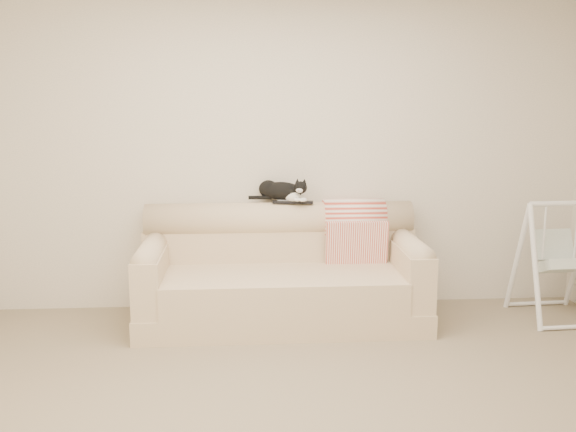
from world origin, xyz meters
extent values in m
plane|color=#7C6E56|center=(0.00, 0.00, 0.00)|extent=(5.00, 5.00, 0.00)
cube|color=beige|center=(0.00, 2.00, 1.30)|extent=(5.00, 0.04, 2.60)
cube|color=beige|center=(0.00, -2.00, 1.30)|extent=(5.00, 0.04, 2.60)
cube|color=tan|center=(-0.04, 1.53, 0.09)|extent=(2.20, 0.90, 0.18)
cube|color=tan|center=(-0.04, 1.42, 0.30)|extent=(1.80, 0.68, 0.24)
cube|color=tan|center=(-0.04, 1.87, 0.43)|extent=(2.20, 0.22, 0.50)
cylinder|color=tan|center=(-0.04, 1.87, 0.76)|extent=(2.16, 0.28, 0.28)
cube|color=tan|center=(-1.03, 1.53, 0.39)|extent=(0.20, 0.88, 0.42)
cylinder|color=tan|center=(-1.03, 1.53, 0.60)|extent=(0.18, 0.84, 0.18)
cube|color=tan|center=(0.95, 1.53, 0.39)|extent=(0.20, 0.88, 0.42)
cylinder|color=tan|center=(0.95, 1.53, 0.60)|extent=(0.18, 0.84, 0.18)
cube|color=black|center=(0.00, 1.83, 0.91)|extent=(0.18, 0.07, 0.02)
cube|color=gray|center=(0.00, 1.83, 0.92)|extent=(0.10, 0.05, 0.01)
cube|color=black|center=(0.15, 1.82, 0.91)|extent=(0.18, 0.07, 0.02)
ellipsoid|color=black|center=(-0.01, 1.88, 0.99)|extent=(0.38, 0.28, 0.15)
ellipsoid|color=black|center=(-0.12, 1.94, 1.00)|extent=(0.20, 0.20, 0.15)
ellipsoid|color=white|center=(0.06, 1.82, 0.96)|extent=(0.16, 0.13, 0.10)
ellipsoid|color=black|center=(0.13, 1.79, 1.03)|extent=(0.14, 0.14, 0.10)
ellipsoid|color=white|center=(0.12, 1.75, 1.01)|extent=(0.07, 0.06, 0.04)
sphere|color=#BF7272|center=(0.11, 1.73, 1.01)|extent=(0.01, 0.01, 0.01)
cone|color=black|center=(0.10, 1.81, 1.08)|extent=(0.05, 0.05, 0.05)
cone|color=black|center=(0.16, 1.79, 1.08)|extent=(0.06, 0.06, 0.05)
sphere|color=olive|center=(0.10, 1.76, 1.04)|extent=(0.02, 0.02, 0.02)
sphere|color=olive|center=(0.13, 1.74, 1.04)|extent=(0.02, 0.02, 0.02)
ellipsoid|color=white|center=(0.10, 1.77, 0.94)|extent=(0.09, 0.10, 0.03)
ellipsoid|color=white|center=(0.15, 1.75, 0.94)|extent=(0.09, 0.10, 0.03)
cylinder|color=black|center=(-0.19, 1.90, 0.94)|extent=(0.19, 0.04, 0.03)
cylinder|color=red|center=(0.57, 1.87, 0.76)|extent=(0.50, 0.33, 0.33)
cube|color=red|center=(0.57, 1.70, 0.56)|extent=(0.50, 0.09, 0.42)
cylinder|color=white|center=(1.89, 1.34, 0.46)|extent=(0.06, 0.33, 0.94)
cylinder|color=white|center=(1.88, 1.63, 0.46)|extent=(0.06, 0.33, 0.94)
cylinder|color=white|center=(2.15, 1.50, 0.93)|extent=(0.54, 0.07, 0.04)
cylinder|color=white|center=(2.17, 1.21, 0.02)|extent=(0.54, 0.06, 0.03)
cylinder|color=white|center=(2.13, 1.79, 0.02)|extent=(0.54, 0.06, 0.03)
cube|color=white|center=(2.15, 1.47, 0.43)|extent=(0.32, 0.29, 0.18)
cube|color=white|center=(2.15, 1.59, 0.58)|extent=(0.32, 0.16, 0.25)
cylinder|color=white|center=(2.02, 1.50, 0.70)|extent=(0.02, 0.02, 0.44)
cylinder|color=white|center=(2.28, 1.51, 0.70)|extent=(0.02, 0.02, 0.44)
camera|label=1|loc=(-0.33, -3.25, 1.74)|focal=40.00mm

